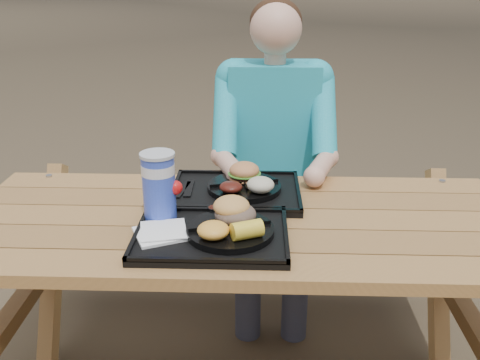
{
  "coord_description": "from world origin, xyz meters",
  "views": [
    {
      "loc": [
        0.06,
        -1.55,
        1.5
      ],
      "look_at": [
        0.0,
        0.0,
        0.88
      ],
      "focal_mm": 40.0,
      "sensor_mm": 36.0,
      "label": 1
    }
  ],
  "objects": [
    {
      "name": "picnic_table",
      "position": [
        0.0,
        0.0,
        0.38
      ],
      "size": [
        1.8,
        1.49,
        0.75
      ],
      "primitive_type": null,
      "color": "#999999",
      "rests_on": "ground"
    },
    {
      "name": "tray_near",
      "position": [
        -0.08,
        -0.15,
        0.76
      ],
      "size": [
        0.45,
        0.35,
        0.02
      ],
      "primitive_type": "cube",
      "color": "black",
      "rests_on": "picnic_table"
    },
    {
      "name": "tray_far",
      "position": [
        -0.02,
        0.17,
        0.76
      ],
      "size": [
        0.45,
        0.35,
        0.02
      ],
      "primitive_type": "cube",
      "color": "black",
      "rests_on": "picnic_table"
    },
    {
      "name": "plate_near",
      "position": [
        -0.02,
        -0.15,
        0.78
      ],
      "size": [
        0.26,
        0.26,
        0.02
      ],
      "primitive_type": "cylinder",
      "color": "black",
      "rests_on": "tray_near"
    },
    {
      "name": "plate_far",
      "position": [
        0.01,
        0.18,
        0.78
      ],
      "size": [
        0.26,
        0.26,
        0.02
      ],
      "primitive_type": "cylinder",
      "color": "black",
      "rests_on": "tray_far"
    },
    {
      "name": "napkin_stack",
      "position": [
        -0.23,
        -0.17,
        0.78
      ],
      "size": [
        0.18,
        0.18,
        0.02
      ],
      "primitive_type": "cube",
      "rotation": [
        0.0,
        0.0,
        0.43
      ],
      "color": "white",
      "rests_on": "tray_near"
    },
    {
      "name": "soda_cup",
      "position": [
        -0.25,
        -0.05,
        0.87
      ],
      "size": [
        0.1,
        0.1,
        0.2
      ],
      "primitive_type": "cylinder",
      "color": "#1936BF",
      "rests_on": "tray_near"
    },
    {
      "name": "condiment_bbq",
      "position": [
        -0.08,
        -0.02,
        0.78
      ],
      "size": [
        0.04,
        0.04,
        0.03
      ],
      "primitive_type": "cylinder",
      "color": "black",
      "rests_on": "tray_near"
    },
    {
      "name": "condiment_mustard",
      "position": [
        -0.03,
        -0.02,
        0.78
      ],
      "size": [
        0.05,
        0.05,
        0.03
      ],
      "primitive_type": "cylinder",
      "color": "#FFAF1C",
      "rests_on": "tray_near"
    },
    {
      "name": "sandwich",
      "position": [
        -0.01,
        -0.11,
        0.85
      ],
      "size": [
        0.12,
        0.12,
        0.12
      ],
      "primitive_type": null,
      "color": "#DE9C4E",
      "rests_on": "plate_near"
    },
    {
      "name": "mac_cheese",
      "position": [
        -0.07,
        -0.21,
        0.81
      ],
      "size": [
        0.09,
        0.09,
        0.05
      ],
      "primitive_type": "ellipsoid",
      "color": "#FEB942",
      "rests_on": "plate_near"
    },
    {
      "name": "corn_cob",
      "position": [
        0.03,
        -0.21,
        0.82
      ],
      "size": [
        0.11,
        0.11,
        0.05
      ],
      "primitive_type": null,
      "rotation": [
        0.0,
        0.0,
        0.41
      ],
      "color": "yellow",
      "rests_on": "plate_near"
    },
    {
      "name": "cutlery_far",
      "position": [
        -0.19,
        0.18,
        0.77
      ],
      "size": [
        0.03,
        0.15,
        0.01
      ],
      "primitive_type": "cube",
      "rotation": [
        0.0,
        0.0,
        0.02
      ],
      "color": "black",
      "rests_on": "tray_far"
    },
    {
      "name": "burger",
      "position": [
        0.01,
        0.23,
        0.84
      ],
      "size": [
        0.11,
        0.11,
        0.1
      ],
      "primitive_type": null,
      "color": "#CF7F49",
      "rests_on": "plate_far"
    },
    {
      "name": "baked_beans",
      "position": [
        -0.04,
        0.11,
        0.81
      ],
      "size": [
        0.08,
        0.08,
        0.04
      ],
      "primitive_type": "ellipsoid",
      "color": "#4C160F",
      "rests_on": "plate_far"
    },
    {
      "name": "potato_salad",
      "position": [
        0.07,
        0.12,
        0.82
      ],
      "size": [
        0.09,
        0.09,
        0.05
      ],
      "primitive_type": "ellipsoid",
      "color": "beige",
      "rests_on": "plate_far"
    },
    {
      "name": "diner",
      "position": [
        0.12,
        0.68,
        0.64
      ],
      "size": [
        0.48,
        0.84,
        1.28
      ],
      "primitive_type": null,
      "color": "teal",
      "rests_on": "ground"
    }
  ]
}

